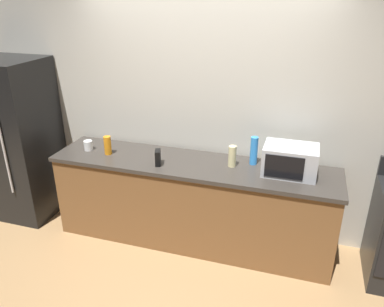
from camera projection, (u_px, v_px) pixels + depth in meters
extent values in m
plane|color=#A87F51|center=(180.00, 262.00, 3.70)|extent=(8.00, 8.00, 0.00)
cube|color=beige|center=(204.00, 107.00, 3.87)|extent=(6.40, 0.10, 2.70)
cube|color=brown|center=(192.00, 204.00, 3.88)|extent=(2.80, 0.60, 0.86)
cube|color=#38332D|center=(192.00, 165.00, 3.70)|extent=(2.84, 0.64, 0.04)
cube|color=black|center=(19.00, 140.00, 4.25)|extent=(0.72, 0.70, 1.80)
cylinder|color=silver|center=(3.00, 145.00, 3.85)|extent=(0.02, 0.02, 1.10)
cube|color=#B7BABF|center=(290.00, 160.00, 3.43)|extent=(0.48, 0.34, 0.27)
cube|color=black|center=(284.00, 167.00, 3.29)|extent=(0.34, 0.01, 0.21)
cube|color=black|center=(158.00, 158.00, 3.62)|extent=(0.08, 0.12, 0.15)
cylinder|color=orange|center=(108.00, 145.00, 3.85)|extent=(0.07, 0.07, 0.19)
cylinder|color=#338CE5|center=(254.00, 151.00, 3.61)|extent=(0.07, 0.07, 0.28)
cylinder|color=beige|center=(232.00, 156.00, 3.58)|extent=(0.07, 0.07, 0.21)
cylinder|color=white|center=(88.00, 145.00, 3.97)|extent=(0.09, 0.09, 0.10)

